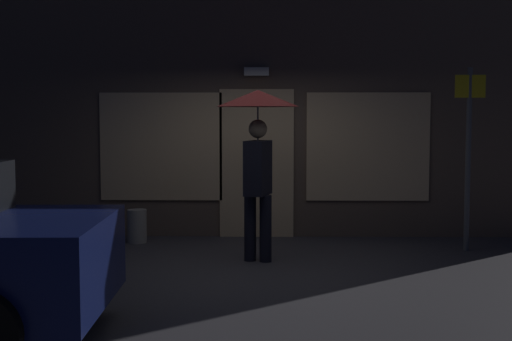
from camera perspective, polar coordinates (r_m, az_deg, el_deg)
The scene contains 5 objects.
ground_plane at distance 8.30m, azimuth -0.21°, elevation -8.05°, with size 18.00×18.00×0.00m, color #423F44.
building_facade at distance 10.46m, azimuth 0.08°, elevation 7.05°, with size 9.66×0.48×4.59m.
person_with_umbrella at distance 8.53m, azimuth 0.15°, elevation 3.38°, with size 1.02×1.02×2.12m.
street_sign_post at distance 9.65m, azimuth 17.05°, elevation 1.81°, with size 0.40×0.07×2.45m.
sidewalk_bollard at distance 10.07m, azimuth -9.74°, elevation -4.52°, with size 0.27×0.27×0.48m, color #9E998E.
Camera 1 is at (0.18, -8.10, 1.80)m, focal length 48.70 mm.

